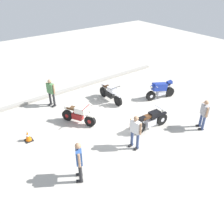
{
  "coord_description": "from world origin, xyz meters",
  "views": [
    {
      "loc": [
        -6.46,
        -8.41,
        6.97
      ],
      "look_at": [
        -0.32,
        -0.25,
        0.75
      ],
      "focal_mm": 38.14,
      "sensor_mm": 36.0,
      "label": 1
    }
  ],
  "objects_px": {
    "motorcycle_blue_sportbike": "(160,89)",
    "motorcycle_silver_cruiser": "(110,93)",
    "motorcycle_black_cruiser": "(151,120)",
    "person_in_green_shirt": "(51,91)",
    "person_in_gray_shirt": "(204,113)",
    "person_in_white_shirt": "(135,130)",
    "person_in_blue_shirt": "(79,159)",
    "traffic_cone": "(28,136)",
    "motorcycle_cream_vintage": "(78,115)"
  },
  "relations": [
    {
      "from": "motorcycle_silver_cruiser",
      "to": "person_in_green_shirt",
      "type": "relative_size",
      "value": 1.27
    },
    {
      "from": "motorcycle_silver_cruiser",
      "to": "traffic_cone",
      "type": "xyz_separation_m",
      "value": [
        -5.4,
        -0.83,
        -0.26
      ]
    },
    {
      "from": "motorcycle_blue_sportbike",
      "to": "motorcycle_silver_cruiser",
      "type": "height_order",
      "value": "motorcycle_blue_sportbike"
    },
    {
      "from": "person_in_gray_shirt",
      "to": "motorcycle_black_cruiser",
      "type": "bearing_deg",
      "value": -3.24
    },
    {
      "from": "person_in_white_shirt",
      "to": "motorcycle_cream_vintage",
      "type": "bearing_deg",
      "value": -81.33
    },
    {
      "from": "person_in_green_shirt",
      "to": "traffic_cone",
      "type": "bearing_deg",
      "value": 28.5
    },
    {
      "from": "person_in_blue_shirt",
      "to": "person_in_gray_shirt",
      "type": "distance_m",
      "value": 6.62
    },
    {
      "from": "person_in_blue_shirt",
      "to": "person_in_gray_shirt",
      "type": "height_order",
      "value": "person_in_blue_shirt"
    },
    {
      "from": "traffic_cone",
      "to": "person_in_white_shirt",
      "type": "bearing_deg",
      "value": -42.35
    },
    {
      "from": "motorcycle_black_cruiser",
      "to": "person_in_green_shirt",
      "type": "relative_size",
      "value": 1.27
    },
    {
      "from": "motorcycle_cream_vintage",
      "to": "person_in_blue_shirt",
      "type": "relative_size",
      "value": 1.03
    },
    {
      "from": "motorcycle_black_cruiser",
      "to": "motorcycle_silver_cruiser",
      "type": "xyz_separation_m",
      "value": [
        0.17,
        3.6,
        0.0
      ]
    },
    {
      "from": "person_in_blue_shirt",
      "to": "traffic_cone",
      "type": "relative_size",
      "value": 3.25
    },
    {
      "from": "motorcycle_black_cruiser",
      "to": "motorcycle_silver_cruiser",
      "type": "relative_size",
      "value": 1.0
    },
    {
      "from": "person_in_green_shirt",
      "to": "person_in_gray_shirt",
      "type": "height_order",
      "value": "person_in_green_shirt"
    },
    {
      "from": "person_in_green_shirt",
      "to": "traffic_cone",
      "type": "xyz_separation_m",
      "value": [
        -2.36,
        -2.42,
        -0.67
      ]
    },
    {
      "from": "person_in_blue_shirt",
      "to": "person_in_green_shirt",
      "type": "distance_m",
      "value": 6.15
    },
    {
      "from": "person_in_gray_shirt",
      "to": "person_in_white_shirt",
      "type": "bearing_deg",
      "value": 17.86
    },
    {
      "from": "motorcycle_cream_vintage",
      "to": "motorcycle_black_cruiser",
      "type": "relative_size",
      "value": 0.85
    },
    {
      "from": "motorcycle_silver_cruiser",
      "to": "person_in_white_shirt",
      "type": "relative_size",
      "value": 1.27
    },
    {
      "from": "motorcycle_cream_vintage",
      "to": "motorcycle_black_cruiser",
      "type": "xyz_separation_m",
      "value": [
        2.6,
        -2.66,
        0.03
      ]
    },
    {
      "from": "motorcycle_silver_cruiser",
      "to": "person_in_gray_shirt",
      "type": "distance_m",
      "value": 5.44
    },
    {
      "from": "motorcycle_black_cruiser",
      "to": "motorcycle_silver_cruiser",
      "type": "distance_m",
      "value": 3.61
    },
    {
      "from": "person_in_green_shirt",
      "to": "traffic_cone",
      "type": "height_order",
      "value": "person_in_green_shirt"
    },
    {
      "from": "motorcycle_cream_vintage",
      "to": "person_in_gray_shirt",
      "type": "distance_m",
      "value": 6.27
    },
    {
      "from": "motorcycle_blue_sportbike",
      "to": "traffic_cone",
      "type": "height_order",
      "value": "motorcycle_blue_sportbike"
    },
    {
      "from": "motorcycle_silver_cruiser",
      "to": "person_in_blue_shirt",
      "type": "height_order",
      "value": "person_in_blue_shirt"
    },
    {
      "from": "motorcycle_black_cruiser",
      "to": "person_in_white_shirt",
      "type": "distance_m",
      "value": 1.72
    },
    {
      "from": "motorcycle_silver_cruiser",
      "to": "person_in_gray_shirt",
      "type": "height_order",
      "value": "person_in_gray_shirt"
    },
    {
      "from": "motorcycle_black_cruiser",
      "to": "person_in_gray_shirt",
      "type": "distance_m",
      "value": 2.59
    },
    {
      "from": "person_in_white_shirt",
      "to": "person_in_gray_shirt",
      "type": "xyz_separation_m",
      "value": [
        3.67,
        -0.91,
        -0.04
      ]
    },
    {
      "from": "motorcycle_cream_vintage",
      "to": "person_in_white_shirt",
      "type": "distance_m",
      "value": 3.41
    },
    {
      "from": "motorcycle_black_cruiser",
      "to": "motorcycle_silver_cruiser",
      "type": "bearing_deg",
      "value": 91.44
    },
    {
      "from": "person_in_blue_shirt",
      "to": "person_in_white_shirt",
      "type": "distance_m",
      "value": 2.91
    },
    {
      "from": "motorcycle_cream_vintage",
      "to": "traffic_cone",
      "type": "relative_size",
      "value": 3.36
    },
    {
      "from": "person_in_gray_shirt",
      "to": "traffic_cone",
      "type": "height_order",
      "value": "person_in_gray_shirt"
    },
    {
      "from": "motorcycle_black_cruiser",
      "to": "traffic_cone",
      "type": "xyz_separation_m",
      "value": [
        -5.24,
        2.78,
        -0.26
      ]
    },
    {
      "from": "motorcycle_cream_vintage",
      "to": "motorcycle_blue_sportbike",
      "type": "height_order",
      "value": "motorcycle_blue_sportbike"
    },
    {
      "from": "traffic_cone",
      "to": "person_in_blue_shirt",
      "type": "bearing_deg",
      "value": -77.86
    },
    {
      "from": "motorcycle_blue_sportbike",
      "to": "person_in_gray_shirt",
      "type": "height_order",
      "value": "person_in_gray_shirt"
    },
    {
      "from": "motorcycle_blue_sportbike",
      "to": "person_in_white_shirt",
      "type": "xyz_separation_m",
      "value": [
        -4.39,
        -2.59,
        0.34
      ]
    },
    {
      "from": "person_in_white_shirt",
      "to": "person_in_gray_shirt",
      "type": "relative_size",
      "value": 1.04
    },
    {
      "from": "motorcycle_cream_vintage",
      "to": "motorcycle_blue_sportbike",
      "type": "bearing_deg",
      "value": 54.23
    },
    {
      "from": "motorcycle_blue_sportbike",
      "to": "person_in_white_shirt",
      "type": "relative_size",
      "value": 1.18
    },
    {
      "from": "motorcycle_blue_sportbike",
      "to": "motorcycle_black_cruiser",
      "type": "relative_size",
      "value": 0.93
    },
    {
      "from": "person_in_blue_shirt",
      "to": "person_in_white_shirt",
      "type": "height_order",
      "value": "person_in_blue_shirt"
    },
    {
      "from": "motorcycle_black_cruiser",
      "to": "person_in_blue_shirt",
      "type": "height_order",
      "value": "person_in_blue_shirt"
    },
    {
      "from": "motorcycle_blue_sportbike",
      "to": "motorcycle_silver_cruiser",
      "type": "xyz_separation_m",
      "value": [
        -2.65,
        1.57,
        -0.07
      ]
    },
    {
      "from": "motorcycle_silver_cruiser",
      "to": "person_in_gray_shirt",
      "type": "relative_size",
      "value": 1.32
    },
    {
      "from": "motorcycle_black_cruiser",
      "to": "person_in_green_shirt",
      "type": "bearing_deg",
      "value": 123.12
    }
  ]
}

